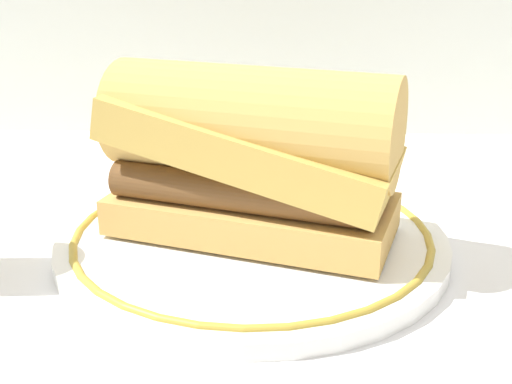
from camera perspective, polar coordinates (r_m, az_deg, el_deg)
The scene contains 3 objects.
ground_plane at distance 0.46m, azimuth 1.96°, elevation -6.96°, with size 1.50×1.50×0.00m, color silver.
plate at distance 0.49m, azimuth 0.00°, elevation -4.03°, with size 0.29×0.29×0.01m.
sausage_sandwich at distance 0.47m, azimuth 0.00°, elevation 3.45°, with size 0.22×0.15×0.12m.
Camera 1 is at (-0.00, -0.41, 0.22)m, focal length 46.32 mm.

